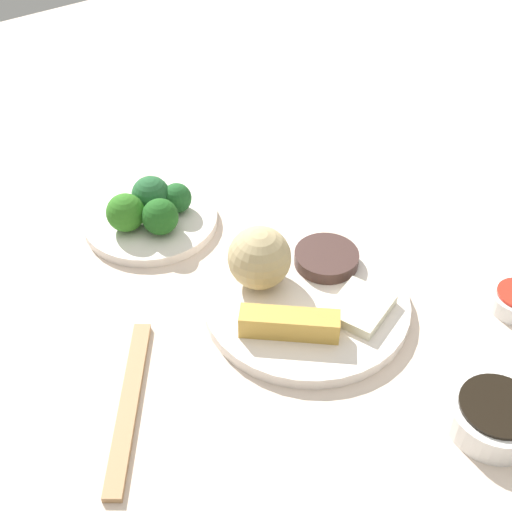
{
  "coord_description": "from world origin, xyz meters",
  "views": [
    {
      "loc": [
        0.41,
        0.45,
        0.64
      ],
      "look_at": [
        0.02,
        -0.08,
        0.06
      ],
      "focal_mm": 47.9,
      "sensor_mm": 36.0,
      "label": 1
    }
  ],
  "objects_px": {
    "main_plate": "(308,300)",
    "broccoli_plate": "(151,220)",
    "chopsticks_pair": "(131,406)",
    "soy_sauce_bowl": "(495,416)"
  },
  "relations": [
    {
      "from": "main_plate",
      "to": "broccoli_plate",
      "type": "height_order",
      "value": "main_plate"
    },
    {
      "from": "main_plate",
      "to": "chopsticks_pair",
      "type": "relative_size",
      "value": 1.12
    },
    {
      "from": "soy_sauce_bowl",
      "to": "broccoli_plate",
      "type": "bearing_deg",
      "value": -77.08
    },
    {
      "from": "broccoli_plate",
      "to": "chopsticks_pair",
      "type": "xyz_separation_m",
      "value": [
        0.18,
        0.27,
        -0.0
      ]
    },
    {
      "from": "chopsticks_pair",
      "to": "soy_sauce_bowl",
      "type": "bearing_deg",
      "value": 140.21
    },
    {
      "from": "main_plate",
      "to": "soy_sauce_bowl",
      "type": "distance_m",
      "value": 0.26
    },
    {
      "from": "main_plate",
      "to": "soy_sauce_bowl",
      "type": "bearing_deg",
      "value": 99.32
    },
    {
      "from": "broccoli_plate",
      "to": "soy_sauce_bowl",
      "type": "xyz_separation_m",
      "value": [
        -0.12,
        0.52,
        0.01
      ]
    },
    {
      "from": "broccoli_plate",
      "to": "main_plate",
      "type": "bearing_deg",
      "value": 106.34
    },
    {
      "from": "main_plate",
      "to": "broccoli_plate",
      "type": "distance_m",
      "value": 0.27
    }
  ]
}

